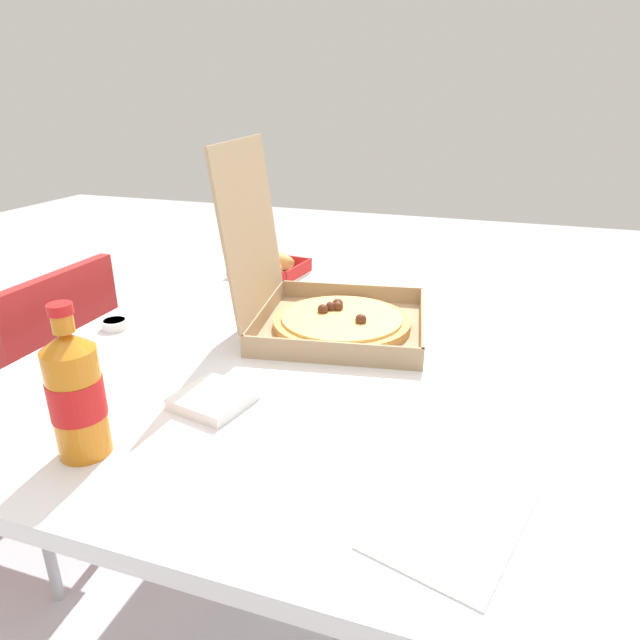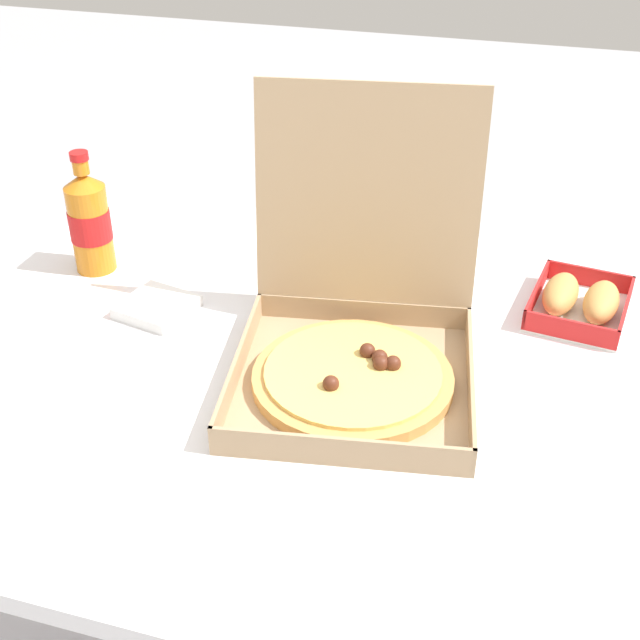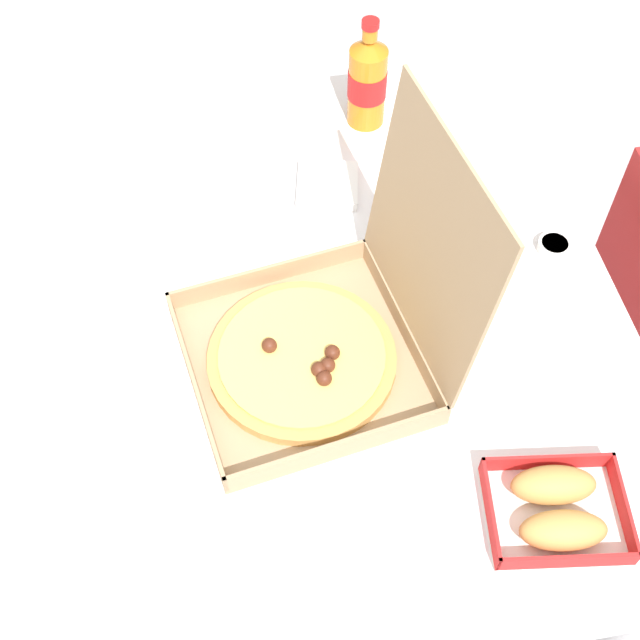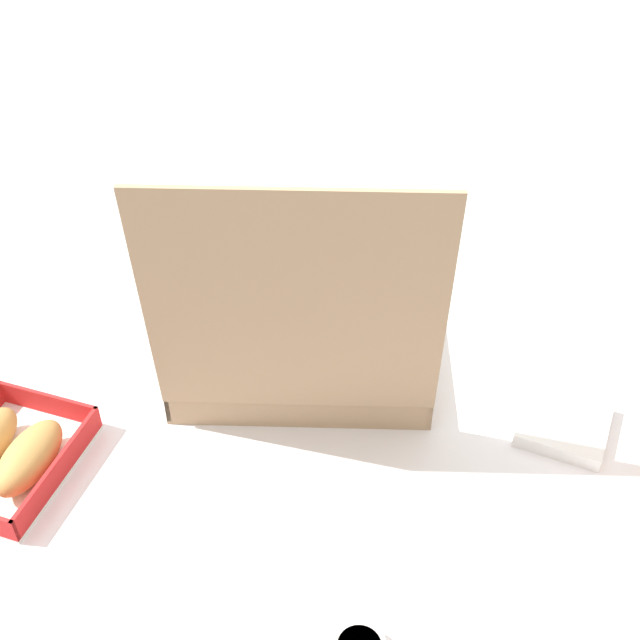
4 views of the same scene
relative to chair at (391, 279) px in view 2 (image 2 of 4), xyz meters
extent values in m
cube|color=white|center=(0.00, -0.74, 0.25)|extent=(1.16, 1.02, 0.03)
cylinder|color=#B7B7BC|center=(-0.51, -0.31, -0.12)|extent=(0.05, 0.05, 0.71)
cylinder|color=#B7B7BC|center=(0.51, -0.31, -0.12)|extent=(0.05, 0.05, 0.71)
cube|color=red|center=(0.00, 0.06, -0.05)|extent=(0.40, 0.40, 0.04)
cube|color=red|center=(0.00, -0.12, 0.16)|extent=(0.36, 0.03, 0.38)
cylinder|color=#B2B2B7|center=(0.17, 0.23, -0.26)|extent=(0.03, 0.03, 0.43)
cylinder|color=#B2B2B7|center=(-0.17, 0.23, -0.26)|extent=(0.03, 0.03, 0.43)
cylinder|color=#B2B2B7|center=(0.17, -0.11, -0.26)|extent=(0.03, 0.03, 0.43)
cylinder|color=#B2B2B7|center=(-0.17, -0.11, -0.26)|extent=(0.03, 0.03, 0.43)
cube|color=tan|center=(0.10, -0.78, 0.26)|extent=(0.40, 0.40, 0.01)
cube|color=tan|center=(0.13, -0.95, 0.29)|extent=(0.34, 0.06, 0.04)
cube|color=tan|center=(-0.07, -0.81, 0.29)|extent=(0.06, 0.34, 0.04)
cube|color=tan|center=(0.27, -0.75, 0.29)|extent=(0.06, 0.34, 0.04)
cube|color=tan|center=(0.07, -0.61, 0.29)|extent=(0.34, 0.06, 0.04)
cube|color=tan|center=(0.07, -0.59, 0.48)|extent=(0.35, 0.10, 0.34)
cylinder|color=tan|center=(0.10, -0.78, 0.28)|extent=(0.30, 0.30, 0.02)
cylinder|color=#EAC666|center=(0.10, -0.78, 0.29)|extent=(0.26, 0.26, 0.01)
sphere|color=#562819|center=(0.13, -0.74, 0.30)|extent=(0.02, 0.02, 0.02)
sphere|color=#562819|center=(0.14, -0.76, 0.30)|extent=(0.02, 0.02, 0.02)
sphere|color=#562819|center=(0.08, -0.83, 0.30)|extent=(0.02, 0.02, 0.02)
sphere|color=#562819|center=(0.11, -0.73, 0.30)|extent=(0.02, 0.02, 0.02)
sphere|color=#562819|center=(0.16, -0.75, 0.30)|extent=(0.02, 0.02, 0.02)
cube|color=white|center=(0.41, -0.48, 0.26)|extent=(0.17, 0.21, 0.00)
cube|color=red|center=(0.40, -0.57, 0.28)|extent=(0.15, 0.03, 0.03)
cube|color=red|center=(0.43, -0.38, 0.28)|extent=(0.15, 0.03, 0.03)
cube|color=red|center=(0.34, -0.47, 0.28)|extent=(0.03, 0.19, 0.03)
cube|color=red|center=(0.48, -0.49, 0.28)|extent=(0.03, 0.19, 0.03)
ellipsoid|color=tan|center=(0.38, -0.47, 0.29)|extent=(0.07, 0.13, 0.05)
ellipsoid|color=tan|center=(0.45, -0.48, 0.29)|extent=(0.07, 0.13, 0.05)
cylinder|color=orange|center=(-0.44, -0.56, 0.34)|extent=(0.07, 0.07, 0.16)
cone|color=orange|center=(-0.44, -0.56, 0.43)|extent=(0.07, 0.07, 0.02)
cylinder|color=orange|center=(-0.44, -0.56, 0.46)|extent=(0.03, 0.03, 0.02)
cylinder|color=red|center=(-0.44, -0.56, 0.48)|extent=(0.03, 0.03, 0.01)
cylinder|color=red|center=(-0.44, -0.56, 0.35)|extent=(0.07, 0.07, 0.06)
cube|color=white|center=(-0.27, -0.67, 0.27)|extent=(0.13, 0.13, 0.02)
cylinder|color=white|center=(-0.05, -0.31, 0.27)|extent=(0.06, 0.06, 0.02)
cylinder|color=#DBBC66|center=(-0.05, -0.31, 0.28)|extent=(0.05, 0.05, 0.01)
camera|label=1|loc=(-0.95, -1.08, 0.73)|focal=30.98mm
camera|label=2|loc=(0.33, -1.74, 1.01)|focal=47.07mm
camera|label=3|loc=(0.81, -0.88, 1.38)|focal=47.42mm
camera|label=4|loc=(-0.10, 0.12, 1.09)|focal=47.63mm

